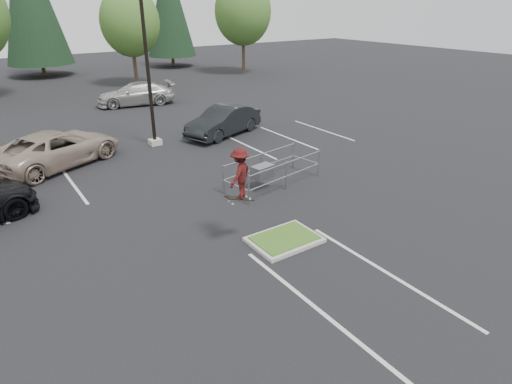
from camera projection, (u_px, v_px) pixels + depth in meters
ground at (284, 241)px, 13.78m from camera, size 120.00×120.00×0.00m
grass_median at (284, 239)px, 13.75m from camera, size 2.20×1.60×0.16m
stall_lines at (169, 189)px, 17.62m from camera, size 22.62×17.60×0.01m
light_pole at (147, 57)px, 21.22m from camera, size 0.70×0.60×10.12m
decid_c at (130, 24)px, 37.20m from camera, size 5.12×5.12×8.38m
decid_d at (243, 14)px, 43.49m from camera, size 5.76×5.76×9.43m
conif_c at (169, 3)px, 47.96m from camera, size 5.50×5.50×12.50m
cart_corral at (265, 170)px, 17.47m from camera, size 4.46×2.23×1.21m
skateboarder at (239, 174)px, 12.77m from camera, size 1.17×1.03×1.81m
car_l_tan at (56, 149)px, 19.79m from camera, size 6.55×4.99×1.65m
car_r_charc at (224, 121)px, 24.43m from camera, size 5.26×3.31×1.64m
car_far_silver at (136, 94)px, 31.67m from camera, size 5.92×3.35×1.62m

